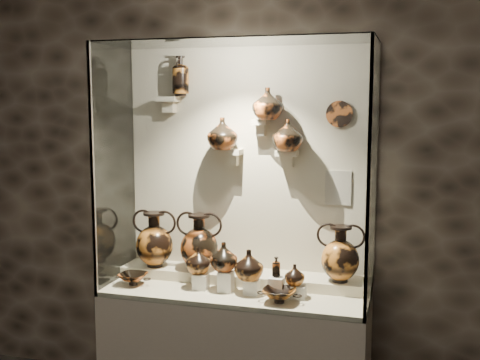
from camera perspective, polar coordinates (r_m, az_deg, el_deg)
name	(u,v)px	position (r m, az deg, el deg)	size (l,w,h in m)	color
wall_back	(249,166)	(4.08, 0.85, 1.35)	(5.00, 0.02, 3.20)	black
plinth	(236,353)	(4.09, -0.41, -16.09)	(1.70, 0.60, 0.80)	#BFB299
front_tier	(236,292)	(3.94, -0.41, -10.56)	(1.68, 0.58, 0.03)	beige
rear_tier	(243,279)	(4.09, 0.29, -9.36)	(1.70, 0.25, 0.10)	beige
back_panel	(249,166)	(4.07, 0.83, 1.35)	(1.70, 0.03, 1.60)	#BFB299
glass_front	(221,177)	(3.49, -1.80, 0.30)	(1.70, 0.01, 1.60)	white
glass_left	(114,167)	(4.09, -11.86, 1.21)	(0.01, 0.60, 1.60)	white
glass_right	(373,176)	(3.63, 12.50, 0.39)	(0.01, 0.60, 1.60)	white
glass_top	(235,42)	(3.76, -0.43, 12.97)	(1.70, 0.60, 0.01)	white
frame_post_left	(93,172)	(3.84, -13.80, 0.74)	(0.02, 0.02, 1.60)	gray
frame_post_right	(368,182)	(3.34, 12.08, -0.20)	(0.02, 0.02, 1.60)	gray
pedestal_a	(201,281)	(3.94, -3.73, -9.58)	(0.09, 0.09, 0.10)	silver
pedestal_b	(226,281)	(3.89, -1.34, -9.59)	(0.09, 0.09, 0.13)	silver
pedestal_c	(252,287)	(3.85, 1.11, -10.08)	(0.09, 0.09, 0.09)	silver
pedestal_d	(276,287)	(3.81, 3.48, -10.05)	(0.09, 0.09, 0.12)	silver
pedestal_e	(299,292)	(3.79, 5.58, -10.49)	(0.09, 0.09, 0.08)	silver
bracket_ul	(168,99)	(4.16, -6.83, 7.63)	(0.14, 0.12, 0.04)	#BFB299
bracket_ca	(231,152)	(4.02, -0.82, 2.69)	(0.14, 0.12, 0.04)	#BFB299
bracket_cb	(261,122)	(3.96, 1.96, 5.51)	(0.10, 0.12, 0.04)	#BFB299
bracket_cc	(287,153)	(3.93, 4.50, 2.55)	(0.14, 0.12, 0.04)	#BFB299
amphora_left	(155,239)	(4.20, -8.11, -5.57)	(0.31, 0.31, 0.38)	#A86020
amphora_mid	(199,242)	(4.08, -3.88, -5.89)	(0.31, 0.31, 0.39)	#A14A1C
amphora_right	(340,254)	(3.87, 9.50, -6.89)	(0.29, 0.29, 0.36)	#A86020
jug_a	(198,260)	(3.93, -3.96, -7.60)	(0.16, 0.16, 0.17)	#A86020
jug_b	(224,257)	(3.86, -1.54, -7.27)	(0.18, 0.18, 0.18)	#A14A1C
jug_c	(249,265)	(3.81, 0.85, -8.05)	(0.19, 0.19, 0.19)	#A86020
jug_e	(295,275)	(3.76, 5.21, -8.93)	(0.12, 0.12, 0.13)	#A86020
lekythos_small	(276,266)	(3.78, 3.46, -8.10)	(0.06, 0.06, 0.14)	#A14A1C
kylix_left	(133,278)	(4.08, -10.09, -9.11)	(0.24, 0.20, 0.09)	#A14A1C
kylix_right	(279,294)	(3.69, 3.75, -10.74)	(0.26, 0.22, 0.10)	#A86020
lekythos_tall	(181,74)	(4.12, -5.65, 10.02)	(0.12, 0.12, 0.30)	#A86020
ovoid_vase_a	(222,134)	(3.98, -1.67, 4.43)	(0.20, 0.20, 0.21)	#A14A1C
ovoid_vase_b	(268,104)	(3.89, 2.63, 7.25)	(0.20, 0.20, 0.21)	#A14A1C
ovoid_vase_c	(287,135)	(3.87, 4.52, 4.26)	(0.20, 0.20, 0.20)	#A14A1C
wall_plate	(339,114)	(3.91, 9.41, 6.19)	(0.17, 0.17, 0.02)	#AE5522
info_placard	(338,188)	(3.95, 9.29, -0.74)	(0.17, 0.01, 0.23)	beige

